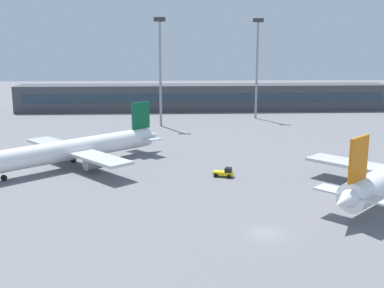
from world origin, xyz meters
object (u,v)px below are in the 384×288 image
object	(u,v)px
floodlight_tower_west	(160,65)
baggage_tug_yellow	(225,173)
airplane_mid	(69,150)
floodlight_tower_east	(257,62)

from	to	relation	value
floodlight_tower_west	baggage_tug_yellow	bearing A→B (deg)	-77.03
airplane_mid	floodlight_tower_west	distance (m)	50.27
airplane_mid	floodlight_tower_east	size ratio (longest dim) A/B	1.17
baggage_tug_yellow	floodlight_tower_east	bearing A→B (deg)	75.20
airplane_mid	baggage_tug_yellow	distance (m)	30.24
airplane_mid	baggage_tug_yellow	size ratio (longest dim) A/B	9.24
airplane_mid	floodlight_tower_east	distance (m)	75.54
floodlight_tower_west	airplane_mid	bearing A→B (deg)	-110.36
floodlight_tower_west	floodlight_tower_east	bearing A→B (deg)	23.00
airplane_mid	baggage_tug_yellow	bearing A→B (deg)	-15.20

